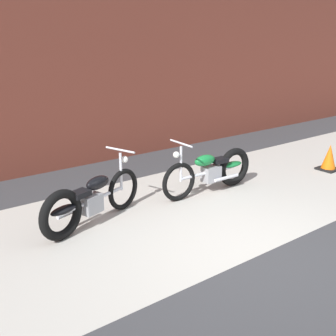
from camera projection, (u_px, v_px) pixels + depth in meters
name	position (u px, v px, depth m)	size (l,w,h in m)	color
ground_plane	(259.00, 256.00, 5.33)	(80.00, 80.00, 0.00)	#38383A
sidewalk_slab	(176.00, 211.00, 6.66)	(36.00, 3.50, 0.01)	#B2ADA3
brick_building_wall	(74.00, 52.00, 8.56)	(36.00, 0.50, 4.77)	brown
motorcycle_black	(87.00, 202.00, 6.03)	(1.94, 0.85, 1.03)	black
motorcycle_green	(215.00, 170.00, 7.44)	(2.01, 0.58, 1.03)	black
traffic_cone	(329.00, 159.00, 8.67)	(0.40, 0.40, 0.55)	orange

